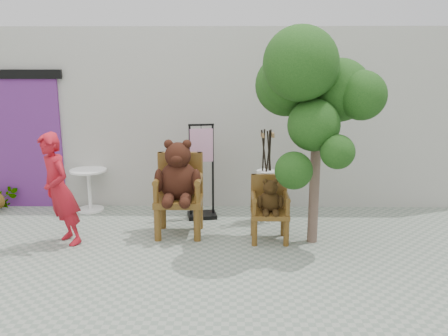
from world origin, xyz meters
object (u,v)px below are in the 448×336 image
cafe_table (89,185)px  stool_bucket (266,182)px  chair_big (179,181)px  display_stand (202,182)px  person (59,190)px  tree (311,89)px  chair_small (270,203)px

cafe_table → stool_bucket: 2.96m
chair_big → display_stand: bearing=69.5°
person → stool_bucket: 3.03m
cafe_table → tree: 4.04m
chair_big → stool_bucket: bearing=24.2°
chair_big → cafe_table: (-1.62, 1.06, -0.35)m
chair_small → stool_bucket: size_ratio=0.63×
person → display_stand: 2.20m
person → display_stand: person is taller
chair_big → cafe_table: bearing=146.8°
chair_small → chair_big: bearing=171.2°
display_stand → chair_big: bearing=-120.4°
chair_small → tree: tree is taller
person → cafe_table: bearing=138.1°
stool_bucket → tree: tree is taller
person → tree: tree is taller
cafe_table → stool_bucket: size_ratio=0.48×
chair_big → display_stand: display_stand is taller
cafe_table → tree: (3.39, -1.41, 1.68)m
stool_bucket → tree: 1.81m
tree → display_stand: bearing=143.6°
chair_big → stool_bucket: size_ratio=0.96×
stool_bucket → tree: (0.48, -0.93, 1.48)m
chair_big → stool_bucket: stool_bucket is taller
chair_big → cafe_table: 1.97m
chair_small → person: (-2.85, -0.24, 0.24)m
chair_big → cafe_table: chair_big is taller
chair_big → stool_bucket: 1.42m
chair_small → tree: 1.66m
display_stand → stool_bucket: 1.02m
chair_big → chair_small: (1.29, -0.20, -0.25)m
chair_big → tree: bearing=-11.2°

